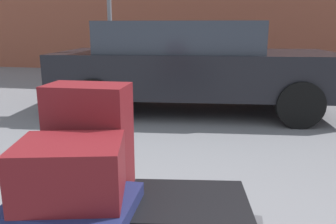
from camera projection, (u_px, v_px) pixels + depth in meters
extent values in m
cube|color=maroon|center=(90.00, 152.00, 1.79)|extent=(0.42, 0.25, 0.71)
cube|color=black|center=(188.00, 219.00, 1.63)|extent=(0.62, 0.51, 0.20)
cube|color=maroon|center=(71.00, 171.00, 1.46)|extent=(0.51, 0.44, 0.26)
cube|color=black|center=(196.00, 72.00, 5.49)|extent=(4.47, 2.25, 0.64)
cube|color=#2D333D|center=(180.00, 37.00, 5.38)|extent=(2.56, 1.83, 0.46)
cylinder|color=black|center=(274.00, 84.00, 6.26)|extent=(0.66, 0.29, 0.64)
cylinder|color=black|center=(299.00, 104.00, 4.62)|extent=(0.66, 0.29, 0.64)
cylinder|color=black|center=(121.00, 82.00, 6.52)|extent=(0.66, 0.29, 0.64)
cylinder|color=black|center=(94.00, 100.00, 4.88)|extent=(0.66, 0.29, 0.64)
cylinder|color=slate|center=(110.00, 38.00, 5.48)|extent=(0.07, 0.07, 2.32)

